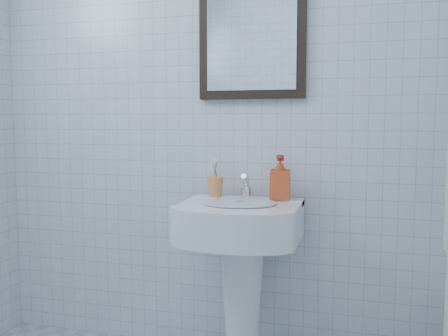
% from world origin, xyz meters
% --- Properties ---
extents(wall_back, '(2.20, 0.02, 2.50)m').
position_xyz_m(wall_back, '(0.00, 1.20, 1.25)').
color(wall_back, silver).
rests_on(wall_back, ground).
extents(washbasin, '(0.52, 0.38, 0.79)m').
position_xyz_m(washbasin, '(0.23, 0.98, 0.53)').
color(washbasin, white).
rests_on(washbasin, ground).
extents(faucet, '(0.05, 0.10, 0.12)m').
position_xyz_m(faucet, '(0.23, 1.08, 0.83)').
color(faucet, silver).
rests_on(faucet, washbasin).
extents(toothbrush_cup, '(0.10, 0.10, 0.09)m').
position_xyz_m(toothbrush_cup, '(0.08, 1.09, 0.83)').
color(toothbrush_cup, orange).
rests_on(toothbrush_cup, washbasin).
extents(soap_dispenser, '(0.10, 0.10, 0.20)m').
position_xyz_m(soap_dispenser, '(0.38, 1.09, 0.89)').
color(soap_dispenser, red).
rests_on(soap_dispenser, washbasin).
extents(wall_mirror, '(0.50, 0.04, 0.62)m').
position_xyz_m(wall_mirror, '(0.23, 1.18, 1.55)').
color(wall_mirror, black).
rests_on(wall_mirror, wall_back).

